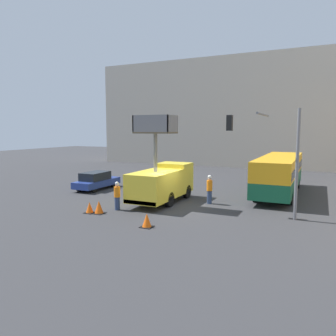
{
  "coord_description": "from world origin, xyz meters",
  "views": [
    {
      "loc": [
        8.45,
        -18.69,
        4.92
      ],
      "look_at": [
        -1.25,
        1.93,
        2.26
      ],
      "focal_mm": 35.0,
      "sensor_mm": 36.0,
      "label": 1
    }
  ],
  "objects_px": {
    "traffic_cone_mid_road": "(99,207)",
    "traffic_cone_far_side": "(147,221)",
    "traffic_light_pole": "(271,144)",
    "road_worker_directing": "(209,189)",
    "traffic_cone_near_truck": "(90,208)",
    "parked_car_curbside": "(96,180)",
    "utility_truck": "(162,181)",
    "city_bus": "(279,172)",
    "road_worker_near_truck": "(117,196)"
  },
  "relations": [
    {
      "from": "traffic_cone_mid_road",
      "to": "parked_car_curbside",
      "type": "height_order",
      "value": "parked_car_curbside"
    },
    {
      "from": "traffic_light_pole",
      "to": "traffic_cone_far_side",
      "type": "distance_m",
      "value": 8.05
    },
    {
      "from": "traffic_light_pole",
      "to": "traffic_cone_near_truck",
      "type": "height_order",
      "value": "traffic_light_pole"
    },
    {
      "from": "traffic_light_pole",
      "to": "traffic_cone_far_side",
      "type": "height_order",
      "value": "traffic_light_pole"
    },
    {
      "from": "traffic_light_pole",
      "to": "road_worker_directing",
      "type": "bearing_deg",
      "value": 156.56
    },
    {
      "from": "traffic_light_pole",
      "to": "parked_car_curbside",
      "type": "bearing_deg",
      "value": 168.48
    },
    {
      "from": "traffic_cone_near_truck",
      "to": "traffic_cone_far_side",
      "type": "xyz_separation_m",
      "value": [
        4.47,
        -1.06,
        0.02
      ]
    },
    {
      "from": "traffic_cone_mid_road",
      "to": "traffic_cone_far_side",
      "type": "xyz_separation_m",
      "value": [
        3.89,
        -1.21,
        -0.03
      ]
    },
    {
      "from": "traffic_cone_far_side",
      "to": "utility_truck",
      "type": "bearing_deg",
      "value": 108.47
    },
    {
      "from": "road_worker_near_truck",
      "to": "traffic_cone_near_truck",
      "type": "relative_size",
      "value": 2.69
    },
    {
      "from": "road_worker_directing",
      "to": "traffic_cone_far_side",
      "type": "distance_m",
      "value": 6.61
    },
    {
      "from": "utility_truck",
      "to": "parked_car_curbside",
      "type": "xyz_separation_m",
      "value": [
        -7.12,
        2.08,
        -0.75
      ]
    },
    {
      "from": "traffic_light_pole",
      "to": "road_worker_near_truck",
      "type": "relative_size",
      "value": 3.43
    },
    {
      "from": "traffic_cone_near_truck",
      "to": "parked_car_curbside",
      "type": "height_order",
      "value": "parked_car_curbside"
    },
    {
      "from": "traffic_light_pole",
      "to": "traffic_cone_near_truck",
      "type": "bearing_deg",
      "value": -159.73
    },
    {
      "from": "road_worker_near_truck",
      "to": "traffic_cone_mid_road",
      "type": "bearing_deg",
      "value": 35.17
    },
    {
      "from": "traffic_cone_far_side",
      "to": "city_bus",
      "type": "bearing_deg",
      "value": 66.87
    },
    {
      "from": "utility_truck",
      "to": "road_worker_near_truck",
      "type": "distance_m",
      "value": 3.54
    },
    {
      "from": "traffic_cone_near_truck",
      "to": "traffic_cone_mid_road",
      "type": "bearing_deg",
      "value": 14.45
    },
    {
      "from": "city_bus",
      "to": "road_worker_directing",
      "type": "height_order",
      "value": "city_bus"
    },
    {
      "from": "utility_truck",
      "to": "traffic_cone_mid_road",
      "type": "bearing_deg",
      "value": -115.48
    },
    {
      "from": "utility_truck",
      "to": "city_bus",
      "type": "height_order",
      "value": "utility_truck"
    },
    {
      "from": "traffic_light_pole",
      "to": "traffic_cone_far_side",
      "type": "relative_size",
      "value": 8.59
    },
    {
      "from": "city_bus",
      "to": "traffic_cone_near_truck",
      "type": "bearing_deg",
      "value": 127.88
    },
    {
      "from": "utility_truck",
      "to": "road_worker_near_truck",
      "type": "bearing_deg",
      "value": -116.59
    },
    {
      "from": "road_worker_directing",
      "to": "parked_car_curbside",
      "type": "distance_m",
      "value": 10.24
    },
    {
      "from": "road_worker_near_truck",
      "to": "traffic_cone_far_side",
      "type": "xyz_separation_m",
      "value": [
        3.4,
        -2.4,
        -0.55
      ]
    },
    {
      "from": "utility_truck",
      "to": "road_worker_directing",
      "type": "relative_size",
      "value": 3.12
    },
    {
      "from": "traffic_cone_mid_road",
      "to": "traffic_cone_far_side",
      "type": "height_order",
      "value": "traffic_cone_mid_road"
    },
    {
      "from": "traffic_light_pole",
      "to": "utility_truck",
      "type": "bearing_deg",
      "value": 173.36
    },
    {
      "from": "road_worker_directing",
      "to": "traffic_cone_mid_road",
      "type": "xyz_separation_m",
      "value": [
        -5.1,
        -5.26,
        -0.62
      ]
    },
    {
      "from": "road_worker_near_truck",
      "to": "traffic_cone_near_truck",
      "type": "height_order",
      "value": "road_worker_near_truck"
    },
    {
      "from": "road_worker_directing",
      "to": "traffic_cone_far_side",
      "type": "bearing_deg",
      "value": -166.06
    },
    {
      "from": "traffic_cone_far_side",
      "to": "parked_car_curbside",
      "type": "height_order",
      "value": "parked_car_curbside"
    },
    {
      "from": "road_worker_near_truck",
      "to": "traffic_cone_far_side",
      "type": "height_order",
      "value": "road_worker_near_truck"
    },
    {
      "from": "traffic_cone_mid_road",
      "to": "road_worker_near_truck",
      "type": "bearing_deg",
      "value": 67.52
    },
    {
      "from": "city_bus",
      "to": "parked_car_curbside",
      "type": "height_order",
      "value": "city_bus"
    },
    {
      "from": "traffic_cone_near_truck",
      "to": "traffic_cone_mid_road",
      "type": "xyz_separation_m",
      "value": [
        0.57,
        0.15,
        0.05
      ]
    },
    {
      "from": "parked_car_curbside",
      "to": "utility_truck",
      "type": "bearing_deg",
      "value": -16.27
    },
    {
      "from": "traffic_cone_near_truck",
      "to": "traffic_cone_far_side",
      "type": "height_order",
      "value": "traffic_cone_far_side"
    },
    {
      "from": "road_worker_directing",
      "to": "traffic_cone_near_truck",
      "type": "distance_m",
      "value": 7.87
    },
    {
      "from": "traffic_cone_mid_road",
      "to": "traffic_cone_far_side",
      "type": "bearing_deg",
      "value": -17.23
    },
    {
      "from": "utility_truck",
      "to": "road_worker_directing",
      "type": "height_order",
      "value": "utility_truck"
    },
    {
      "from": "traffic_cone_far_side",
      "to": "parked_car_curbside",
      "type": "distance_m",
      "value": 11.75
    },
    {
      "from": "parked_car_curbside",
      "to": "traffic_light_pole",
      "type": "bearing_deg",
      "value": -11.52
    },
    {
      "from": "traffic_light_pole",
      "to": "traffic_cone_far_side",
      "type": "xyz_separation_m",
      "value": [
        -5.33,
        -4.68,
        -3.81
      ]
    },
    {
      "from": "traffic_light_pole",
      "to": "road_worker_directing",
      "type": "distance_m",
      "value": 5.49
    },
    {
      "from": "traffic_light_pole",
      "to": "traffic_cone_mid_road",
      "type": "distance_m",
      "value": 10.55
    },
    {
      "from": "traffic_cone_mid_road",
      "to": "traffic_cone_far_side",
      "type": "relative_size",
      "value": 1.07
    },
    {
      "from": "utility_truck",
      "to": "traffic_cone_mid_road",
      "type": "relative_size",
      "value": 7.97
    }
  ]
}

